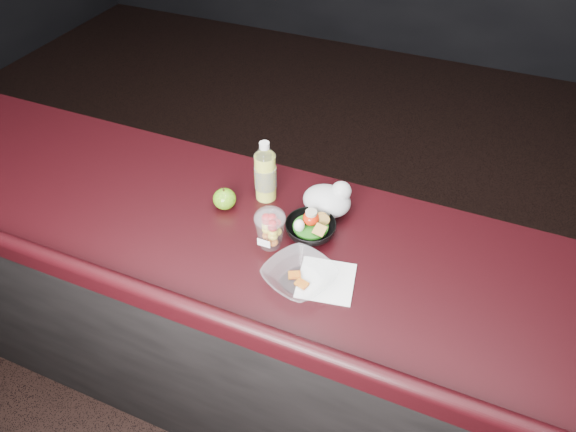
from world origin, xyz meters
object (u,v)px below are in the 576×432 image
object	(u,v)px
lemonade_bottle	(265,175)
fruit_cup	(270,228)
snack_bowl	(310,228)
green_apple	(225,199)
takeout_bowl	(299,276)

from	to	relation	value
lemonade_bottle	fruit_cup	bearing A→B (deg)	-62.09
snack_bowl	fruit_cup	bearing A→B (deg)	-139.19
lemonade_bottle	fruit_cup	world-z (taller)	lemonade_bottle
snack_bowl	green_apple	bearing A→B (deg)	177.26
green_apple	takeout_bowl	world-z (taller)	green_apple
fruit_cup	takeout_bowl	distance (m)	0.18
snack_bowl	lemonade_bottle	bearing A→B (deg)	150.51
green_apple	snack_bowl	distance (m)	0.31
green_apple	takeout_bowl	distance (m)	0.41
lemonade_bottle	takeout_bowl	size ratio (longest dim) A/B	0.88
fruit_cup	takeout_bowl	bearing A→B (deg)	-37.69
takeout_bowl	snack_bowl	bearing A→B (deg)	101.73
lemonade_bottle	green_apple	xyz separation A→B (m)	(-0.10, -0.10, -0.06)
lemonade_bottle	green_apple	bearing A→B (deg)	-136.00
green_apple	lemonade_bottle	bearing A→B (deg)	44.00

